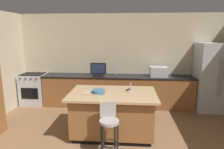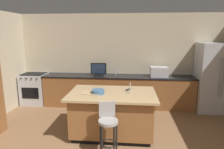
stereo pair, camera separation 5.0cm
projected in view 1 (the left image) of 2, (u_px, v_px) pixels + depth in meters
name	position (u px, v px, depth m)	size (l,w,h in m)	color
wall_back	(122.00, 59.00, 5.98)	(6.61, 0.12, 2.68)	beige
counter_back	(118.00, 91.00, 5.80)	(4.32, 0.62, 0.91)	brown
kitchen_island	(113.00, 113.00, 4.15)	(1.77, 1.13, 0.92)	black
refrigerator	(214.00, 77.00, 5.42)	(0.94, 0.80, 1.87)	#B7BABF
range_oven	(34.00, 89.00, 6.00)	(0.72, 0.63, 0.93)	#B7BABF
microwave	(159.00, 72.00, 5.59)	(0.48, 0.36, 0.28)	#B7BABF
tv_monitor	(98.00, 70.00, 5.66)	(0.45, 0.16, 0.37)	black
sink_faucet_back	(115.00, 71.00, 5.78)	(0.02, 0.02, 0.24)	#B2B2B7
sink_faucet_island	(131.00, 88.00, 4.01)	(0.02, 0.02, 0.22)	#B2B2B7
bar_stool_center	(109.00, 125.00, 3.42)	(0.35, 0.37, 0.95)	gray
fruit_bowl	(98.00, 92.00, 3.98)	(0.26, 0.26, 0.08)	#3F668C
tv_remote	(129.00, 89.00, 4.26)	(0.04, 0.17, 0.02)	black
cutting_board	(92.00, 94.00, 3.96)	(0.37, 0.20, 0.02)	tan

